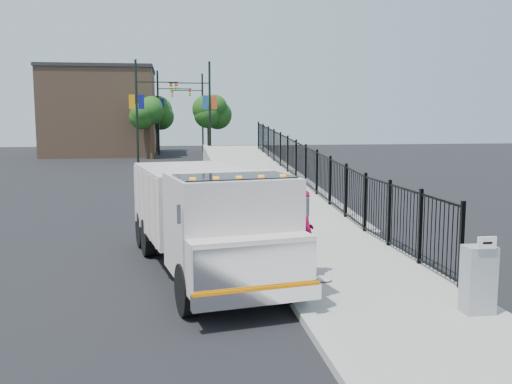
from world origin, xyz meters
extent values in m
plane|color=black|center=(0.00, 0.00, 0.00)|extent=(120.00, 120.00, 0.00)
cube|color=#9E998E|center=(1.93, -2.00, 0.06)|extent=(3.55, 12.00, 0.12)
cube|color=#ADAAA3|center=(0.00, -2.00, 0.08)|extent=(0.30, 12.00, 0.16)
cube|color=#9E998E|center=(2.12, 16.00, 0.00)|extent=(3.95, 24.06, 3.19)
cube|color=black|center=(3.55, 12.00, 0.90)|extent=(0.10, 28.00, 1.80)
cube|color=black|center=(-1.66, 0.60, 0.55)|extent=(2.21, 6.81, 0.22)
cube|color=silver|center=(-1.25, -1.64, 1.54)|extent=(2.69, 2.57, 1.98)
cube|color=silver|center=(-1.02, -2.86, 1.04)|extent=(2.42, 1.11, 0.99)
cube|color=silver|center=(-0.95, -3.22, 1.04)|extent=(2.26, 0.49, 0.84)
cube|color=silver|center=(-0.94, -3.30, 0.55)|extent=(2.37, 0.61, 0.28)
cube|color=orange|center=(-0.94, -3.30, 0.69)|extent=(2.35, 0.48, 0.06)
cube|color=black|center=(-1.20, -1.88, 2.13)|extent=(2.38, 1.67, 0.84)
cube|color=silver|center=(-1.90, 1.87, 1.54)|extent=(3.10, 4.53, 1.69)
cube|color=silver|center=(-2.28, -2.84, 1.98)|extent=(0.07, 0.07, 0.35)
cube|color=silver|center=(0.15, -2.39, 1.98)|extent=(0.07, 0.07, 0.35)
cube|color=orange|center=(-2.02, -2.39, 2.55)|extent=(0.11, 0.10, 0.06)
cube|color=orange|center=(-1.58, -2.31, 2.55)|extent=(0.11, 0.10, 0.06)
cube|color=orange|center=(-1.14, -2.22, 2.55)|extent=(0.11, 0.10, 0.06)
cube|color=orange|center=(-0.70, -2.14, 2.55)|extent=(0.11, 0.10, 0.06)
cube|color=orange|center=(-0.26, -2.06, 2.55)|extent=(0.11, 0.10, 0.06)
cylinder|color=black|center=(-2.14, -2.51, 0.50)|extent=(0.49, 1.03, 0.99)
cylinder|color=black|center=(-0.10, -2.13, 0.50)|extent=(0.49, 1.03, 0.99)
cylinder|color=black|center=(-3.03, 2.27, 0.50)|extent=(0.49, 1.03, 0.99)
cylinder|color=black|center=(-0.98, 2.65, 0.50)|extent=(0.49, 1.03, 0.99)
cylinder|color=black|center=(-3.23, 3.34, 0.50)|extent=(0.49, 1.03, 0.99)
cylinder|color=black|center=(-1.18, 3.72, 0.50)|extent=(0.49, 1.03, 0.99)
imported|color=maroon|center=(0.51, -0.57, 1.10)|extent=(0.55, 0.77, 1.96)
cube|color=gray|center=(3.10, -3.49, 0.75)|extent=(0.55, 0.40, 1.25)
cube|color=white|center=(3.10, -3.71, 1.48)|extent=(0.35, 0.04, 0.22)
ellipsoid|color=silver|center=(0.86, -1.11, 0.16)|extent=(0.34, 0.34, 0.09)
cylinder|color=black|center=(-4.96, 32.24, 4.00)|extent=(0.18, 0.18, 8.00)
cube|color=black|center=(-3.36, 32.24, 6.30)|extent=(3.20, 0.08, 0.08)
cube|color=black|center=(-1.92, 32.24, 5.95)|extent=(0.18, 0.22, 0.60)
cube|color=navy|center=(-4.61, 32.24, 4.80)|extent=(0.45, 0.04, 1.10)
cube|color=orange|center=(-5.31, 32.24, 4.80)|extent=(0.45, 0.04, 1.10)
cylinder|color=black|center=(0.71, 33.11, 4.00)|extent=(0.18, 0.18, 8.00)
cube|color=black|center=(-0.89, 33.11, 6.30)|extent=(3.20, 0.08, 0.08)
cube|color=black|center=(-2.33, 33.11, 5.95)|extent=(0.18, 0.22, 0.60)
cube|color=#D24A26|center=(1.06, 33.11, 4.80)|extent=(0.45, 0.04, 1.10)
cube|color=#22538E|center=(0.36, 33.11, 4.80)|extent=(0.45, 0.04, 1.10)
cylinder|color=black|center=(-3.57, 42.86, 4.00)|extent=(0.18, 0.18, 8.00)
cube|color=black|center=(-1.97, 42.86, 6.30)|extent=(3.20, 0.08, 0.08)
cube|color=black|center=(-0.53, 42.86, 5.95)|extent=(0.18, 0.22, 0.60)
cube|color=navy|center=(-3.22, 42.86, 4.80)|extent=(0.45, 0.04, 1.10)
cube|color=#E25924|center=(-3.92, 42.86, 4.80)|extent=(0.45, 0.04, 1.10)
cylinder|color=black|center=(0.85, 46.22, 4.00)|extent=(0.18, 0.18, 8.00)
cube|color=black|center=(-0.75, 46.22, 6.30)|extent=(3.20, 0.08, 0.08)
cube|color=black|center=(-2.19, 46.22, 5.95)|extent=(0.18, 0.22, 0.60)
cube|color=gold|center=(1.20, 46.22, 4.80)|extent=(0.45, 0.04, 1.10)
cube|color=#0D4C99|center=(0.50, 46.22, 4.80)|extent=(0.45, 0.04, 1.10)
cylinder|color=#382314|center=(-4.06, 37.47, 1.60)|extent=(0.36, 0.36, 3.20)
sphere|color=#194714|center=(-4.06, 37.47, 4.00)|extent=(2.46, 2.46, 2.46)
cylinder|color=#382314|center=(1.00, 38.69, 1.60)|extent=(0.36, 0.36, 3.20)
sphere|color=#194714|center=(1.00, 38.69, 4.00)|extent=(2.41, 2.41, 2.41)
cylinder|color=#382314|center=(-3.82, 48.97, 1.60)|extent=(0.36, 0.36, 3.20)
sphere|color=#194714|center=(-3.82, 48.97, 4.00)|extent=(3.29, 3.29, 3.29)
cube|color=#8C664C|center=(-9.00, 44.00, 4.00)|extent=(10.00, 10.00, 8.00)
camera|label=1|loc=(-2.39, -12.86, 3.70)|focal=40.00mm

